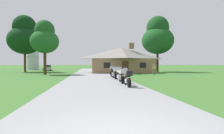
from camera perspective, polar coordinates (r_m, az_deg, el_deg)
name	(u,v)px	position (r m, az deg, el deg)	size (l,w,h in m)	color
ground_plane	(94,76)	(23.91, -5.73, -2.97)	(500.00, 500.00, 0.00)	#386628
asphalt_driveway	(95,77)	(21.92, -5.58, -3.26)	(6.40, 80.00, 0.06)	gray
motorcycle_red_nearest_to_camera	(128,78)	(12.67, 5.05, -3.70)	(0.66, 2.08, 1.30)	black
motorcycle_white_second_in_row	(122,76)	(14.98, 3.11, -3.01)	(0.73, 2.08, 1.30)	black
motorcycle_yellow_third_in_row	(119,75)	(17.20, 2.29, -2.46)	(0.66, 2.08, 1.30)	black
motorcycle_blue_fourth_in_row	(115,74)	(19.16, 0.97, -2.13)	(0.72, 2.08, 1.30)	black
motorcycle_red_farthest_in_row	(112,73)	(21.56, 0.09, -1.78)	(0.72, 2.08, 1.30)	black
stone_lodge	(121,60)	(33.93, 2.95, 2.37)	(11.72, 8.25, 5.68)	#896B4C
bystander_tan_shirt_near_lodge	(154,69)	(27.79, 13.35, -0.52)	(0.54, 0.28, 1.67)	#75664C
tree_left_far	(25,37)	(40.84, -26.25, 8.77)	(6.62, 6.62, 11.60)	#422D19
tree_right_of_lodge	(158,37)	(38.52, 14.47, 9.38)	(6.56, 6.56, 11.59)	#422D19
tree_left_near	(45,38)	(29.48, -20.80, 8.62)	(4.25, 4.25, 8.41)	#422D19
metal_silo_distant	(33,56)	(54.65, -24.09, 3.34)	(3.27, 3.27, 7.91)	#B2B7BC
parked_silver_suv_far_left	(47,67)	(46.61, -20.18, -0.14)	(2.93, 4.91, 1.40)	#ADAFB7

